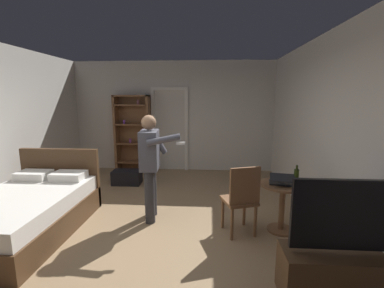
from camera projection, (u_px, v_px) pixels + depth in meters
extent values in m
plane|color=#997A56|center=(140.00, 237.00, 3.56)|extent=(7.47, 7.47, 0.00)
cube|color=beige|center=(174.00, 117.00, 6.71)|extent=(5.29, 0.12, 2.77)
cube|color=beige|center=(347.00, 139.00, 3.14)|extent=(0.12, 7.03, 2.77)
cube|color=white|center=(154.00, 131.00, 6.73)|extent=(0.08, 0.08, 2.05)
cube|color=white|center=(186.00, 131.00, 6.67)|extent=(0.08, 0.08, 2.05)
cube|color=white|center=(169.00, 89.00, 6.51)|extent=(0.93, 0.08, 0.08)
cube|color=#4C331E|center=(23.00, 222.00, 3.61)|extent=(1.35, 2.03, 0.35)
cube|color=silver|center=(21.00, 203.00, 3.56)|extent=(1.29, 1.97, 0.22)
cube|color=#4C331E|center=(61.00, 178.00, 4.50)|extent=(1.35, 0.08, 1.02)
cube|color=white|center=(34.00, 175.00, 4.25)|extent=(0.50, 0.34, 0.12)
cube|color=white|center=(69.00, 176.00, 4.21)|extent=(0.50, 0.34, 0.12)
cube|color=brown|center=(117.00, 134.00, 6.62)|extent=(0.06, 0.32, 1.93)
cube|color=brown|center=(149.00, 134.00, 6.57)|extent=(0.06, 0.32, 1.93)
cube|color=brown|center=(131.00, 96.00, 6.43)|extent=(0.89, 0.32, 0.04)
cube|color=brown|center=(134.00, 133.00, 6.74)|extent=(0.89, 0.02, 1.93)
cube|color=brown|center=(134.00, 162.00, 6.72)|extent=(0.83, 0.32, 0.03)
cube|color=brown|center=(133.00, 143.00, 6.64)|extent=(0.83, 0.32, 0.03)
cylinder|color=#793B84|center=(130.00, 141.00, 6.63)|extent=(0.06, 0.06, 0.10)
cube|color=brown|center=(132.00, 124.00, 6.55)|extent=(0.83, 0.32, 0.03)
cylinder|color=purple|center=(124.00, 122.00, 6.55)|extent=(0.05, 0.05, 0.09)
cube|color=brown|center=(132.00, 105.00, 6.47)|extent=(0.83, 0.32, 0.03)
cylinder|color=#A76273|center=(138.00, 102.00, 6.44)|extent=(0.06, 0.06, 0.10)
cube|color=#4C331E|center=(347.00, 276.00, 2.42)|extent=(1.21, 0.40, 0.49)
cube|color=black|center=(356.00, 215.00, 2.29)|extent=(1.12, 0.05, 0.65)
cube|color=blue|center=(354.00, 214.00, 2.32)|extent=(1.06, 0.01, 0.59)
cylinder|color=brown|center=(282.00, 208.00, 3.67)|extent=(0.08, 0.08, 0.67)
cylinder|color=brown|center=(280.00, 229.00, 3.73)|extent=(0.37, 0.37, 0.03)
cylinder|color=brown|center=(283.00, 185.00, 3.61)|extent=(0.62, 0.62, 0.03)
cube|color=black|center=(281.00, 183.00, 3.61)|extent=(0.36, 0.28, 0.02)
cube|color=black|center=(282.00, 178.00, 3.47)|extent=(0.35, 0.25, 0.07)
cube|color=navy|center=(282.00, 178.00, 3.48)|extent=(0.32, 0.22, 0.05)
cylinder|color=#2B3B0F|center=(296.00, 178.00, 3.50)|extent=(0.06, 0.06, 0.23)
cylinder|color=#2B3B0F|center=(297.00, 167.00, 3.47)|extent=(0.03, 0.03, 0.06)
cylinder|color=brown|center=(244.00, 211.00, 3.86)|extent=(0.04, 0.04, 0.45)
cylinder|color=brown|center=(223.00, 213.00, 3.78)|extent=(0.04, 0.04, 0.45)
cylinder|color=brown|center=(255.00, 221.00, 3.53)|extent=(0.04, 0.04, 0.45)
cylinder|color=brown|center=(232.00, 224.00, 3.45)|extent=(0.04, 0.04, 0.45)
cube|color=brown|center=(239.00, 201.00, 3.61)|extent=(0.53, 0.53, 0.04)
cube|color=brown|center=(245.00, 186.00, 3.40)|extent=(0.41, 0.17, 0.50)
cylinder|color=#333338|center=(152.00, 191.00, 4.17)|extent=(0.15, 0.15, 0.81)
cylinder|color=#333338|center=(150.00, 197.00, 3.91)|extent=(0.15, 0.15, 0.81)
cube|color=#4C4C56|center=(150.00, 150.00, 3.92)|extent=(0.31, 0.50, 0.58)
sphere|color=#936B4C|center=(149.00, 122.00, 3.84)|extent=(0.22, 0.22, 0.22)
cylinder|color=#4C4C56|center=(157.00, 140.00, 4.16)|extent=(0.33, 0.12, 0.47)
cylinder|color=#4C4C56|center=(164.00, 140.00, 3.63)|extent=(0.49, 0.14, 0.18)
cube|color=white|center=(180.00, 143.00, 3.62)|extent=(0.12, 0.05, 0.04)
cube|color=black|center=(127.00, 177.00, 5.71)|extent=(0.61, 0.38, 0.31)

